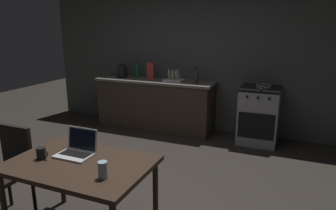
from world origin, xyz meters
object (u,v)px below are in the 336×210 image
Objects in this scene: drinking_glass at (103,170)px; stove_oven at (259,115)px; coffee_mug at (41,153)px; dining_table at (80,170)px; frying_pan at (263,86)px; laptop at (77,150)px; cereal_box at (151,71)px; chair at (10,166)px; dish_rack at (174,78)px; bottle at (196,75)px; bottle_b at (137,70)px; electric_kettle at (122,71)px.

stove_oven is at bearing 75.75° from drinking_glass.
drinking_glass reaches higher than coffee_mug.
frying_pan reaches higher than dining_table.
laptop is 1.08× the size of cereal_box.
stove_oven is at bearing 41.24° from chair.
frying_pan is 1.51m from dish_rack.
dish_rack reaches higher than laptop.
bottle_b reaches higher than bottle.
laptop is (-0.12, 0.12, 0.12)m from dining_table.
laptop reaches higher than stove_oven.
bottle_b is at bearing 109.51° from dining_table.
laptop is 0.30m from coffee_mug.
chair is 3.04× the size of bottle_b.
drinking_glass is at bearing -66.01° from bottle_b.
coffee_mug is 3.06m from dish_rack.
dish_rack is (1.04, -0.00, -0.07)m from electric_kettle.
chair is 0.78m from laptop.
drinking_glass is 0.40× the size of dish_rack.
chair is at bearing 172.69° from drinking_glass.
cereal_box reaches higher than drinking_glass.
dish_rack is (0.46, -0.02, -0.10)m from cereal_box.
coffee_mug is (0.50, -0.07, 0.25)m from chair.
dish_rack is at bearing -0.00° from electric_kettle.
drinking_glass is at bearing -61.39° from electric_kettle.
dining_table is 0.86m from chair.
laptop reaches higher than coffee_mug.
drinking_glass is at bearing -105.02° from frying_pan.
bottle reaches higher than dining_table.
stove_oven reaches higher than coffee_mug.
bottle_b reaches higher than laptop.
stove_oven is 2.31m from bottle_b.
stove_oven reaches higher than dining_table.
dish_rack reaches higher than drinking_glass.
cereal_box is (-0.88, 0.07, 0.02)m from bottle.
dining_table is 4.09× the size of bottle_b.
stove_oven is at bearing -0.67° from cereal_box.
drinking_glass is (1.71, -3.14, -0.24)m from electric_kettle.
chair is at bearing -124.52° from frying_pan.
stove_oven is 2.57m from electric_kettle.
dish_rack is at bearing 89.51° from coffee_mug.
chair is (-2.00, -2.98, 0.07)m from stove_oven.
laptop reaches higher than dining_table.
electric_kettle is 0.86× the size of bottle.
electric_kettle reaches higher than stove_oven.
coffee_mug is at bearing -76.78° from bottle_b.
drinking_glass is at bearing -22.29° from chair.
cereal_box and bottle_b have the same top height.
dining_table is 3.30m from electric_kettle.
bottle_b is (-0.23, 3.07, 0.53)m from chair.
dining_table is (-1.15, -2.98, 0.19)m from stove_oven.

